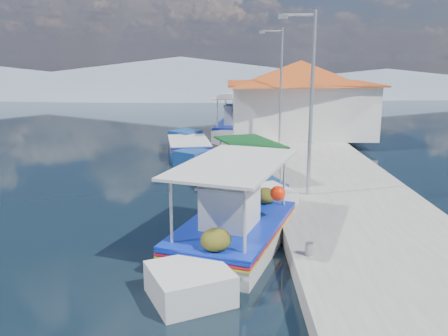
{
  "coord_description": "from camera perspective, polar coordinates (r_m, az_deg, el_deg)",
  "views": [
    {
      "loc": [
        1.87,
        -13.29,
        5.05
      ],
      "look_at": [
        1.75,
        2.54,
        1.3
      ],
      "focal_mm": 37.47,
      "sensor_mm": 36.0,
      "label": 1
    }
  ],
  "objects": [
    {
      "name": "mountain_ridge",
      "position": [
        69.51,
        4.38,
        10.8
      ],
      "size": [
        171.4,
        96.0,
        5.5
      ],
      "color": "gray",
      "rests_on": "ground"
    },
    {
      "name": "lamp_post_near",
      "position": [
        15.56,
        10.32,
        8.7
      ],
      "size": [
        1.21,
        0.14,
        6.0
      ],
      "color": "#A5A8AD",
      "rests_on": "quay"
    },
    {
      "name": "main_caique",
      "position": [
        12.74,
        1.1,
        -7.53
      ],
      "size": [
        4.13,
        7.63,
        2.67
      ],
      "rotation": [
        0.0,
        0.0,
        0.35
      ],
      "color": "silver",
      "rests_on": "ground"
    },
    {
      "name": "caique_far",
      "position": [
        30.88,
        1.47,
        4.92
      ],
      "size": [
        3.13,
        8.26,
        2.92
      ],
      "rotation": [
        0.0,
        0.0,
        0.13
      ],
      "color": "silver",
      "rests_on": "ground"
    },
    {
      "name": "quay",
      "position": [
        20.28,
        11.89,
        -0.66
      ],
      "size": [
        5.0,
        44.0,
        0.5
      ],
      "primitive_type": "cube",
      "color": "#AFABA4",
      "rests_on": "ground"
    },
    {
      "name": "lamp_post_far",
      "position": [
        24.46,
        6.75,
        10.43
      ],
      "size": [
        1.21,
        0.14,
        6.0
      ],
      "color": "#A5A8AD",
      "rests_on": "quay"
    },
    {
      "name": "harbor_building",
      "position": [
        28.71,
        9.22,
        8.61
      ],
      "size": [
        10.49,
        10.49,
        4.4
      ],
      "color": "white",
      "rests_on": "quay"
    },
    {
      "name": "caique_green_canopy",
      "position": [
        18.0,
        3.1,
        -1.9
      ],
      "size": [
        3.03,
        5.55,
        2.21
      ],
      "rotation": [
        0.0,
        0.0,
        -0.35
      ],
      "color": "silver",
      "rests_on": "ground"
    },
    {
      "name": "bollards",
      "position": [
        19.15,
        6.22,
        -0.04
      ],
      "size": [
        0.2,
        17.2,
        0.3
      ],
      "color": "#A5A8AD",
      "rests_on": "quay"
    },
    {
      "name": "caique_blue_hull",
      "position": [
        24.9,
        -4.26,
        2.36
      ],
      "size": [
        2.74,
        6.83,
        1.23
      ],
      "rotation": [
        0.0,
        0.0,
        -0.16
      ],
      "color": "navy",
      "rests_on": "ground"
    },
    {
      "name": "ground",
      "position": [
        14.34,
        -7.14,
        -7.4
      ],
      "size": [
        160.0,
        160.0,
        0.0
      ],
      "primitive_type": "plane",
      "color": "black",
      "rests_on": "ground"
    }
  ]
}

